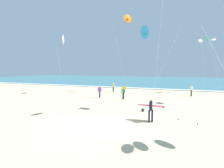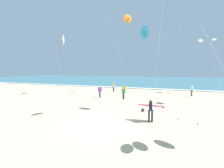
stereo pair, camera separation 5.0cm
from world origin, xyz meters
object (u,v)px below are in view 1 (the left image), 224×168
Objects in this scene: surfer_lead at (151,107)px; bystander_white_top at (191,90)px; bystander_green_top at (123,93)px; beach_ball at (143,110)px; kite_delta_amber_high at (127,19)px; kite_arc_emerald_near at (207,39)px; bystander_yellow_top at (113,87)px; kite_diamond_ivory_mid at (63,41)px; bystander_purple_top at (100,91)px; kite_delta_cobalt_close at (145,33)px; lifeguard_flag at (123,94)px.

bystander_white_top is (2.57, 14.99, -0.23)m from surfer_lead.
bystander_green_top is 7.00m from beach_ball.
bystander_green_top is (1.80, -6.80, -10.85)m from kite_delta_amber_high.
kite_arc_emerald_near is 5.45× the size of bystander_yellow_top.
kite_delta_amber_high is (-7.02, 15.54, 10.62)m from surfer_lead.
bystander_yellow_top is at bearing 176.34° from bystander_white_top.
kite_diamond_ivory_mid reaches higher than kite_arc_emerald_near.
bystander_purple_top is at bearing 177.77° from bystander_green_top.
bystander_purple_top is 1.00× the size of bystander_yellow_top.
kite_delta_amber_high is 44.30× the size of beach_ball.
kite_delta_cobalt_close is at bearing -108.98° from bystander_white_top.
bystander_green_top is at bearing 127.09° from kite_delta_cobalt_close.
kite_delta_amber_high is 17.99m from beach_ball.
surfer_lead is 1.31× the size of bystander_white_top.
lifeguard_flag is 7.50× the size of beach_ball.
surfer_lead reaches higher than bystander_white_top.
kite_arc_emerald_near reaches higher than lifeguard_flag.
kite_diamond_ivory_mid is at bearing 146.64° from surfer_lead.
kite_delta_cobalt_close is (13.92, -6.45, -1.00)m from kite_diamond_ivory_mid.
beach_ball is (0.04, -0.64, -6.85)m from kite_delta_cobalt_close.
kite_diamond_ivory_mid is (-19.76, -9.46, -0.33)m from kite_arc_emerald_near.
surfer_lead reaches higher than beach_ball.
lifeguard_flag is (5.77, -11.32, 0.45)m from bystander_yellow_top.
surfer_lead is 0.24× the size of kite_arc_emerald_near.
lifeguard_flag is (3.26, -11.09, -10.40)m from kite_delta_amber_high.
kite_delta_amber_high is (8.25, 5.48, 3.68)m from kite_diamond_ivory_mid.
kite_diamond_ivory_mid is at bearing -146.39° from kite_delta_amber_high.
surfer_lead is at bearing -45.91° from bystander_purple_top.
kite_delta_amber_high reaches higher than beach_ball.
lifeguard_flag is (-6.33, -10.54, 0.45)m from bystander_white_top.
kite_delta_amber_high is at bearing 104.81° from bystander_green_top.
bystander_white_top and bystander_purple_top have the same top height.
kite_delta_amber_high is 7.80× the size of bystander_green_top.
surfer_lead is 7.08m from kite_delta_cobalt_close.
bystander_green_top is at bearing -58.53° from bystander_yellow_top.
bystander_purple_top is at bearing -151.22° from bystander_white_top.
kite_delta_cobalt_close is at bearing -56.07° from bystander_yellow_top.
beach_ball is (8.22, -12.80, -0.67)m from bystander_yellow_top.
bystander_white_top is at bearing 71.02° from kite_delta_cobalt_close.
beach_ball is at bearing -39.02° from bystander_purple_top.
surfer_lead is at bearing -102.95° from kite_arc_emerald_near.
lifeguard_flag is (11.51, -5.60, -6.72)m from kite_diamond_ivory_mid.
kite_delta_amber_high reaches higher than bystander_white_top.
kite_arc_emerald_near is 8.97m from bystander_white_top.
lifeguard_flag is at bearing 160.77° from kite_delta_cobalt_close.
bystander_purple_top is 9.39m from beach_ball.
bystander_white_top is 12.73m from bystander_purple_top.
kite_delta_amber_high is 7.80× the size of bystander_purple_top.
bystander_purple_top is at bearing -140.85° from kite_arc_emerald_near.
surfer_lead is 1.31× the size of bystander_yellow_top.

